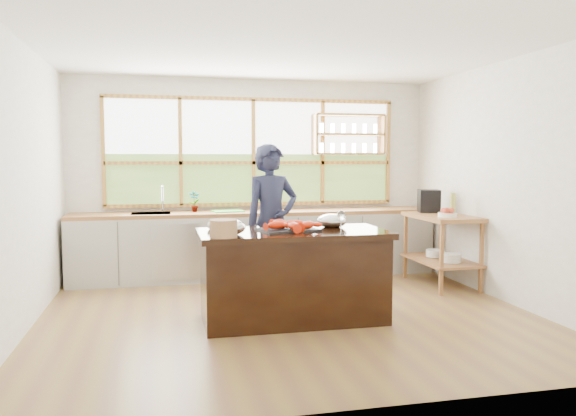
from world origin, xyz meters
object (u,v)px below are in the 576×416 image
object	(u,v)px
espresso_machine	(429,201)
wicker_basket	(224,228)
cook	(272,222)
island	(293,275)

from	to	relation	value
espresso_machine	wicker_basket	distance (m)	3.41
cook	wicker_basket	size ratio (longest dim) A/B	7.12
espresso_machine	cook	bearing A→B (deg)	-148.77
island	wicker_basket	bearing A→B (deg)	-156.21
island	espresso_machine	xyz separation A→B (m)	(2.19, 1.47, 0.60)
cook	espresso_machine	distance (m)	2.32
cook	espresso_machine	world-z (taller)	cook
cook	wicker_basket	xyz separation A→B (m)	(-0.67, -1.19, 0.09)
island	cook	distance (m)	0.97
cook	espresso_machine	bearing A→B (deg)	-1.29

